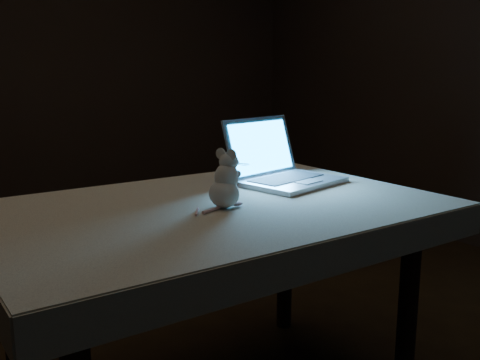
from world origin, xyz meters
TOP-DOWN VIEW (x-y plane):
  - floor at (0.00, 0.00)m, footprint 5.00×5.00m
  - back_wall at (0.00, 2.50)m, footprint 4.50×0.04m
  - table at (-0.05, -0.34)m, footprint 1.35×0.89m
  - tablecloth at (-0.01, -0.35)m, footprint 1.62×1.30m
  - laptop at (0.35, -0.24)m, footprint 0.43×0.40m
  - plush_mouse at (-0.05, -0.40)m, footprint 0.14×0.14m

SIDE VIEW (x-z plane):
  - floor at x=0.00m, z-range 0.00..0.00m
  - table at x=-0.05m, z-range 0.00..0.71m
  - tablecloth at x=-0.01m, z-range 0.62..0.72m
  - plush_mouse at x=-0.05m, z-range 0.72..0.90m
  - laptop at x=0.35m, z-range 0.72..0.96m
  - back_wall at x=0.00m, z-range 0.00..2.60m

